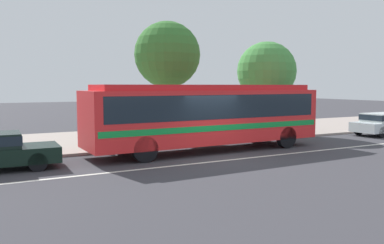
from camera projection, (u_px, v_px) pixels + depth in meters
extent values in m
plane|color=#3A393E|center=(215.00, 157.00, 16.12)|extent=(120.00, 120.00, 0.00)
cube|color=#A5948B|center=(150.00, 137.00, 22.14)|extent=(60.00, 8.00, 0.12)
cube|color=silver|center=(225.00, 160.00, 15.41)|extent=(56.00, 0.16, 0.01)
cube|color=red|center=(207.00, 116.00, 17.55)|extent=(10.80, 2.75, 2.27)
cube|color=red|center=(207.00, 87.00, 17.44)|extent=(9.93, 2.43, 0.24)
cube|color=#19232D|center=(207.00, 106.00, 17.51)|extent=(10.15, 2.77, 1.00)
cube|color=#14943C|center=(207.00, 125.00, 17.59)|extent=(10.58, 2.77, 0.24)
cube|color=#19232D|center=(296.00, 103.00, 20.12)|extent=(0.17, 2.22, 1.09)
cylinder|color=black|center=(256.00, 132.00, 20.41)|extent=(1.01, 0.30, 1.00)
cylinder|color=black|center=(286.00, 137.00, 18.47)|extent=(1.01, 0.30, 1.00)
cylinder|color=black|center=(124.00, 142.00, 16.93)|extent=(1.01, 0.30, 1.00)
cylinder|color=black|center=(145.00, 149.00, 14.99)|extent=(1.01, 0.30, 1.00)
cylinder|color=black|center=(33.00, 155.00, 14.81)|extent=(0.65, 0.24, 0.64)
cylinder|color=black|center=(38.00, 162.00, 13.43)|extent=(0.65, 0.24, 0.64)
cube|color=silver|center=(384.00, 117.00, 23.27)|extent=(2.45, 1.53, 0.50)
cube|color=#19232D|center=(384.00, 117.00, 23.27)|extent=(2.49, 1.55, 0.32)
cylinder|color=black|center=(359.00, 129.00, 23.41)|extent=(0.64, 0.22, 0.64)
cylinder|color=black|center=(381.00, 132.00, 22.10)|extent=(0.64, 0.22, 0.64)
cylinder|color=#2C314B|center=(245.00, 128.00, 21.91)|extent=(0.14, 0.14, 0.85)
cylinder|color=#2C314B|center=(244.00, 129.00, 21.78)|extent=(0.14, 0.14, 0.85)
cylinder|color=#45524B|center=(245.00, 116.00, 21.78)|extent=(0.46, 0.46, 0.56)
sphere|color=tan|center=(245.00, 109.00, 21.74)|extent=(0.23, 0.23, 0.23)
cylinder|color=#2E3837|center=(179.00, 131.00, 20.56)|extent=(0.14, 0.14, 0.84)
cylinder|color=#2E3837|center=(182.00, 131.00, 20.48)|extent=(0.14, 0.14, 0.84)
cylinder|color=blue|center=(181.00, 118.00, 20.46)|extent=(0.47, 0.47, 0.59)
sphere|color=#CBA78C|center=(181.00, 110.00, 20.42)|extent=(0.20, 0.20, 0.20)
cylinder|color=#715E5B|center=(93.00, 138.00, 18.02)|extent=(0.14, 0.14, 0.84)
cylinder|color=#715E5B|center=(90.00, 138.00, 17.89)|extent=(0.14, 0.14, 0.84)
cylinder|color=#3C9055|center=(91.00, 122.00, 17.89)|extent=(0.46, 0.46, 0.58)
sphere|color=tan|center=(91.00, 113.00, 17.85)|extent=(0.23, 0.23, 0.23)
cylinder|color=brown|center=(168.00, 108.00, 20.78)|extent=(0.32, 0.32, 3.18)
sphere|color=#36732F|center=(167.00, 55.00, 20.52)|extent=(3.41, 3.41, 3.41)
cylinder|color=brown|center=(266.00, 112.00, 23.51)|extent=(0.24, 0.24, 2.41)
sphere|color=#469142|center=(267.00, 71.00, 23.29)|extent=(3.45, 3.45, 3.45)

